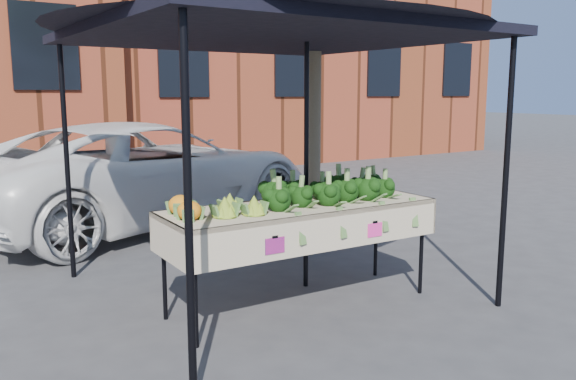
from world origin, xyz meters
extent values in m
plane|color=#363639|center=(0.00, 0.00, 0.00)|extent=(90.00, 90.00, 0.00)
cube|color=#C5B198|center=(-0.12, 0.11, 0.45)|extent=(2.42, 0.87, 0.90)
cube|color=#F22D8C|center=(-0.61, -0.30, 0.70)|extent=(0.17, 0.01, 0.12)
cube|color=#F02D96|center=(0.37, -0.30, 0.70)|extent=(0.17, 0.01, 0.12)
ellipsoid|color=black|center=(0.21, 0.13, 1.03)|extent=(1.48, 0.58, 0.27)
ellipsoid|color=#8FAC30|center=(-0.78, 0.09, 1.00)|extent=(0.44, 0.48, 0.21)
ellipsoid|color=orange|center=(-1.15, 0.17, 0.99)|extent=(0.24, 0.44, 0.19)
imported|color=white|center=(-0.04, 4.11, 2.60)|extent=(2.06, 2.71, 5.21)
cube|color=brown|center=(7.00, 12.50, 4.25)|extent=(12.00, 8.00, 8.50)
camera|label=1|loc=(-2.92, -3.94, 1.84)|focal=36.62mm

